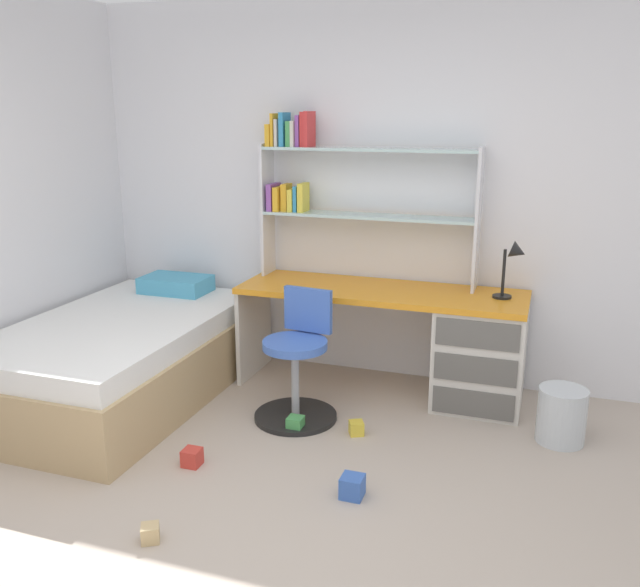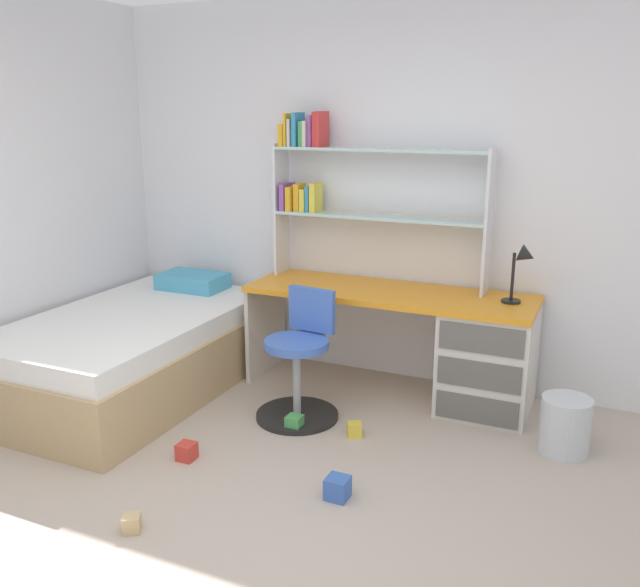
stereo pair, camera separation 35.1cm
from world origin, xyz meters
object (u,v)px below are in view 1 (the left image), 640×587
toy_block_red_1 (192,457)px  toy_block_yellow_4 (356,428)px  desk (453,342)px  swivel_chair (297,369)px  toy_block_blue_3 (352,487)px  waste_bin (562,415)px  bookshelf_hutch (336,182)px  toy_block_natural_0 (150,533)px  desk_lamp (514,261)px  bed_platform (122,358)px  toy_block_green_2 (295,424)px

toy_block_red_1 → toy_block_yellow_4: bearing=40.8°
desk → swivel_chair: size_ratio=2.37×
swivel_chair → toy_block_blue_3: (0.59, -0.77, -0.27)m
desk → waste_bin: desk is taller
toy_block_blue_3 → bookshelf_hutch: bearing=110.8°
toy_block_blue_3 → swivel_chair: bearing=127.2°
toy_block_natural_0 → swivel_chair: bearing=83.2°
toy_block_red_1 → toy_block_yellow_4: toy_block_red_1 is taller
desk_lamp → toy_block_natural_0: 2.63m
bed_platform → bookshelf_hutch: bearing=35.1°
desk → toy_block_natural_0: (-1.04, -2.02, -0.36)m
bookshelf_hutch → toy_block_natural_0: bookshelf_hutch is taller
bookshelf_hutch → waste_bin: size_ratio=4.61×
toy_block_red_1 → toy_block_blue_3: 0.92m
desk_lamp → waste_bin: size_ratio=1.17×
desk → toy_block_blue_3: (-0.29, -1.37, -0.34)m
waste_bin → toy_block_red_1: bearing=-153.3°
desk_lamp → toy_block_blue_3: bearing=-114.6°
toy_block_blue_3 → toy_block_yellow_4: 0.68m
bed_platform → toy_block_natural_0: (1.07, -1.34, -0.23)m
toy_block_red_1 → toy_block_green_2: size_ratio=1.03×
desk_lamp → desk: bearing=-178.6°
desk → toy_block_natural_0: 2.30m
toy_block_yellow_4 → waste_bin: bearing=15.0°
bookshelf_hutch → toy_block_green_2: bookshelf_hutch is taller
desk → waste_bin: 0.84m
bed_platform → toy_block_red_1: (0.91, -0.69, -0.22)m
desk → toy_block_green_2: size_ratio=20.70×
bookshelf_hutch → swivel_chair: bookshelf_hutch is taller
toy_block_natural_0 → toy_block_blue_3: bearing=40.5°
waste_bin → toy_block_red_1: waste_bin is taller
desk → bookshelf_hutch: (-0.88, 0.19, 1.01)m
swivel_chair → waste_bin: swivel_chair is taller
desk_lamp → toy_block_blue_3: 1.77m
waste_bin → toy_block_green_2: (-1.51, -0.39, -0.12)m
bookshelf_hutch → swivel_chair: (0.01, -0.79, -1.08)m
bookshelf_hutch → toy_block_red_1: (-0.32, -1.55, -1.36)m
toy_block_natural_0 → toy_block_green_2: 1.24m
swivel_chair → toy_block_red_1: 0.87m
desk → bookshelf_hutch: bearing=167.8°
swivel_chair → toy_block_yellow_4: size_ratio=9.78×
toy_block_yellow_4 → desk: bearing=57.5°
waste_bin → toy_block_red_1: 2.13m
bookshelf_hutch → toy_block_blue_3: 2.15m
waste_bin → toy_block_blue_3: bearing=-135.5°
waste_bin → toy_block_green_2: waste_bin is taller
bookshelf_hutch → toy_block_red_1: 2.09m
bed_platform → toy_block_red_1: 1.16m
swivel_chair → toy_block_natural_0: 1.46m
bookshelf_hutch → toy_block_yellow_4: bearing=-64.8°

